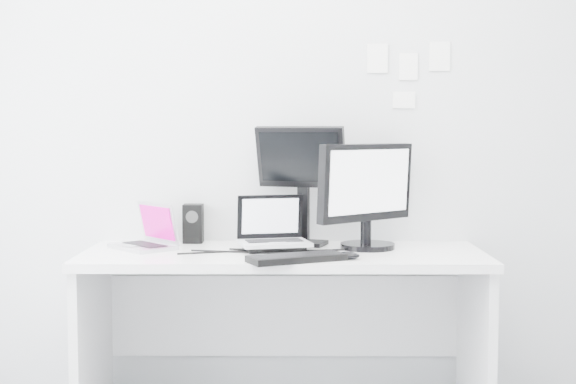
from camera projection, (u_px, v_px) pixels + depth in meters
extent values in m
plane|color=#B7BABC|center=(284.00, 114.00, 3.95)|extent=(3.60, 0.00, 3.60)
cube|color=white|center=(284.00, 331.00, 3.68)|extent=(1.80, 0.70, 0.73)
cube|color=silver|center=(142.00, 225.00, 3.73)|extent=(0.36, 0.37, 0.22)
cube|color=black|center=(193.00, 223.00, 3.93)|extent=(0.12, 0.12, 0.19)
cube|color=#B2B4BA|center=(275.00, 223.00, 3.67)|extent=(0.35, 0.30, 0.26)
cube|color=black|center=(302.00, 184.00, 3.84)|extent=(0.45, 0.28, 0.58)
cube|color=black|center=(368.00, 194.00, 3.72)|extent=(0.58, 0.54, 0.50)
cube|color=black|center=(297.00, 258.00, 3.38)|extent=(0.43, 0.30, 0.03)
ellipsoid|color=black|center=(348.00, 255.00, 3.43)|extent=(0.12, 0.10, 0.03)
cube|color=white|center=(377.00, 58.00, 3.92)|extent=(0.10, 0.00, 0.14)
cube|color=white|center=(408.00, 67.00, 3.93)|extent=(0.09, 0.00, 0.13)
cube|color=white|center=(440.00, 56.00, 3.92)|extent=(0.10, 0.00, 0.14)
cube|color=white|center=(404.00, 100.00, 3.94)|extent=(0.11, 0.00, 0.08)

